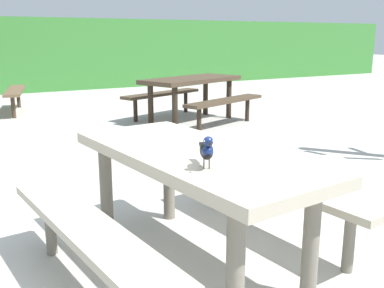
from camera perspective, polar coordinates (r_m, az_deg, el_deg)
ground_plane at (r=2.92m, az=-5.03°, el=-15.35°), size 60.00×60.00×0.00m
picnic_table_foreground at (r=2.76m, az=0.23°, el=-4.51°), size 1.84×1.87×0.74m
bird_grackle at (r=2.30m, az=1.89°, el=-0.75°), size 0.15×0.27×0.18m
picnic_table_mid_right at (r=7.58m, az=-0.05°, el=7.03°), size 2.17×2.15×0.74m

